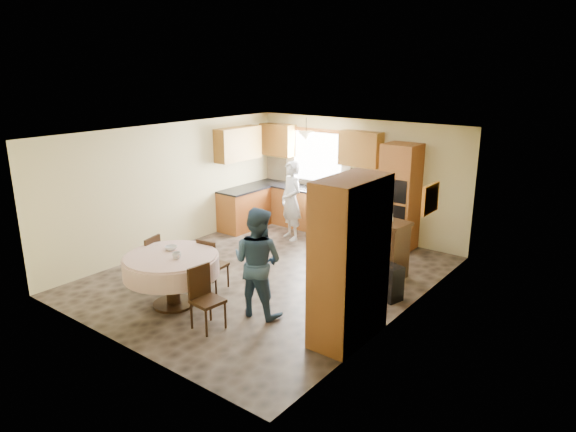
{
  "coord_description": "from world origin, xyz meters",
  "views": [
    {
      "loc": [
        5.39,
        -6.45,
        3.55
      ],
      "look_at": [
        0.2,
        0.3,
        1.06
      ],
      "focal_mm": 32.0,
      "sensor_mm": 36.0,
      "label": 1
    }
  ],
  "objects_px": {
    "chair_right": "(204,294)",
    "person_sink": "(291,201)",
    "sideboard": "(371,247)",
    "person_dining": "(258,262)",
    "dining_table": "(171,266)",
    "chair_back": "(211,262)",
    "oven_tower": "(400,197)",
    "cupboard": "(350,261)",
    "chair_left": "(149,260)"
  },
  "relations": [
    {
      "from": "chair_left",
      "to": "chair_right",
      "type": "bearing_deg",
      "value": 63.34
    },
    {
      "from": "cupboard",
      "to": "person_sink",
      "type": "xyz_separation_m",
      "value": [
        -3.12,
        2.86,
        -0.27
      ]
    },
    {
      "from": "chair_back",
      "to": "person_sink",
      "type": "relative_size",
      "value": 0.53
    },
    {
      "from": "cupboard",
      "to": "chair_back",
      "type": "relative_size",
      "value": 2.51
    },
    {
      "from": "sideboard",
      "to": "cupboard",
      "type": "xyz_separation_m",
      "value": [
        0.89,
        -2.26,
        0.64
      ]
    },
    {
      "from": "sideboard",
      "to": "person_sink",
      "type": "distance_m",
      "value": 2.34
    },
    {
      "from": "cupboard",
      "to": "person_sink",
      "type": "height_order",
      "value": "cupboard"
    },
    {
      "from": "cupboard",
      "to": "oven_tower",
      "type": "bearing_deg",
      "value": 106.15
    },
    {
      "from": "dining_table",
      "to": "chair_back",
      "type": "xyz_separation_m",
      "value": [
        0.06,
        0.75,
        -0.15
      ]
    },
    {
      "from": "dining_table",
      "to": "person_dining",
      "type": "relative_size",
      "value": 0.88
    },
    {
      "from": "chair_back",
      "to": "chair_right",
      "type": "bearing_deg",
      "value": 124.37
    },
    {
      "from": "chair_left",
      "to": "cupboard",
      "type": "bearing_deg",
      "value": 85.45
    },
    {
      "from": "oven_tower",
      "to": "person_sink",
      "type": "relative_size",
      "value": 1.27
    },
    {
      "from": "cupboard",
      "to": "person_sink",
      "type": "distance_m",
      "value": 4.24
    },
    {
      "from": "cupboard",
      "to": "dining_table",
      "type": "relative_size",
      "value": 1.54
    },
    {
      "from": "chair_back",
      "to": "cupboard",
      "type": "bearing_deg",
      "value": 173.53
    },
    {
      "from": "sideboard",
      "to": "cupboard",
      "type": "relative_size",
      "value": 0.59
    },
    {
      "from": "cupboard",
      "to": "chair_left",
      "type": "xyz_separation_m",
      "value": [
        -3.41,
        -0.62,
        -0.61
      ]
    },
    {
      "from": "sideboard",
      "to": "chair_back",
      "type": "distance_m",
      "value": 2.86
    },
    {
      "from": "dining_table",
      "to": "oven_tower",
      "type": "bearing_deg",
      "value": 70.75
    },
    {
      "from": "cupboard",
      "to": "chair_left",
      "type": "height_order",
      "value": "cupboard"
    },
    {
      "from": "dining_table",
      "to": "chair_right",
      "type": "bearing_deg",
      "value": -11.45
    },
    {
      "from": "oven_tower",
      "to": "sideboard",
      "type": "relative_size",
      "value": 1.61
    },
    {
      "from": "dining_table",
      "to": "person_sink",
      "type": "bearing_deg",
      "value": 97.63
    },
    {
      "from": "person_sink",
      "to": "person_dining",
      "type": "relative_size",
      "value": 1.02
    },
    {
      "from": "oven_tower",
      "to": "dining_table",
      "type": "bearing_deg",
      "value": -109.25
    },
    {
      "from": "dining_table",
      "to": "person_sink",
      "type": "xyz_separation_m",
      "value": [
        -0.49,
        3.65,
        0.2
      ]
    },
    {
      "from": "chair_right",
      "to": "chair_left",
      "type": "bearing_deg",
      "value": 84.2
    },
    {
      "from": "person_sink",
      "to": "chair_left",
      "type": "bearing_deg",
      "value": -71.55
    },
    {
      "from": "oven_tower",
      "to": "sideboard",
      "type": "bearing_deg",
      "value": -82.72
    },
    {
      "from": "person_dining",
      "to": "chair_right",
      "type": "bearing_deg",
      "value": 59.57
    },
    {
      "from": "oven_tower",
      "to": "chair_back",
      "type": "relative_size",
      "value": 2.4
    },
    {
      "from": "chair_back",
      "to": "oven_tower",
      "type": "bearing_deg",
      "value": -119.3
    },
    {
      "from": "dining_table",
      "to": "person_dining",
      "type": "xyz_separation_m",
      "value": [
        1.22,
        0.59,
        0.18
      ]
    },
    {
      "from": "person_dining",
      "to": "person_sink",
      "type": "bearing_deg",
      "value": -68.49
    },
    {
      "from": "person_dining",
      "to": "chair_back",
      "type": "bearing_deg",
      "value": -15.4
    },
    {
      "from": "chair_back",
      "to": "chair_right",
      "type": "distance_m",
      "value": 1.24
    },
    {
      "from": "oven_tower",
      "to": "chair_right",
      "type": "bearing_deg",
      "value": -98.22
    },
    {
      "from": "cupboard",
      "to": "chair_right",
      "type": "distance_m",
      "value": 2.09
    },
    {
      "from": "oven_tower",
      "to": "person_dining",
      "type": "xyz_separation_m",
      "value": [
        -0.35,
        -3.89,
        -0.24
      ]
    },
    {
      "from": "chair_left",
      "to": "chair_back",
      "type": "bearing_deg",
      "value": 109.82
    },
    {
      "from": "dining_table",
      "to": "person_sink",
      "type": "distance_m",
      "value": 3.68
    },
    {
      "from": "chair_right",
      "to": "person_dining",
      "type": "bearing_deg",
      "value": -16.81
    },
    {
      "from": "oven_tower",
      "to": "chair_back",
      "type": "bearing_deg",
      "value": -111.9
    },
    {
      "from": "chair_right",
      "to": "person_sink",
      "type": "relative_size",
      "value": 0.54
    },
    {
      "from": "chair_back",
      "to": "dining_table",
      "type": "bearing_deg",
      "value": 77.75
    },
    {
      "from": "sideboard",
      "to": "person_dining",
      "type": "bearing_deg",
      "value": -95.39
    },
    {
      "from": "person_sink",
      "to": "person_dining",
      "type": "height_order",
      "value": "person_sink"
    },
    {
      "from": "chair_left",
      "to": "chair_right",
      "type": "relative_size",
      "value": 1.02
    },
    {
      "from": "oven_tower",
      "to": "dining_table",
      "type": "relative_size",
      "value": 1.47
    }
  ]
}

